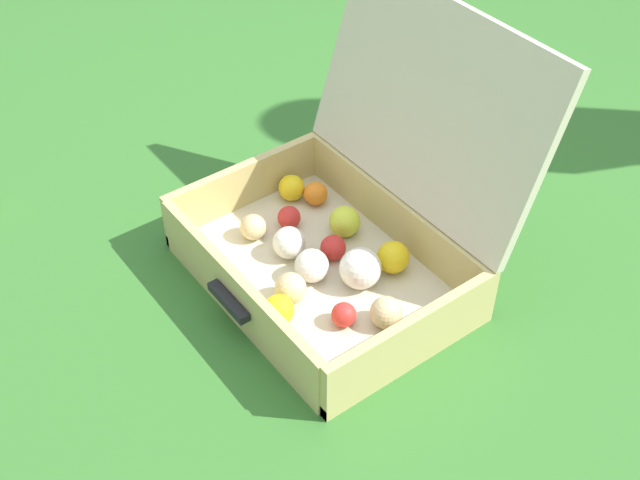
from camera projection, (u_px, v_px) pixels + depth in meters
name	position (u px, v px, depth m)	size (l,w,h in m)	color
ground_plane	(350.00, 307.00, 1.55)	(16.00, 16.00, 0.00)	#336B28
open_suitcase	(348.00, 226.00, 1.56)	(0.54, 0.52, 0.49)	beige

